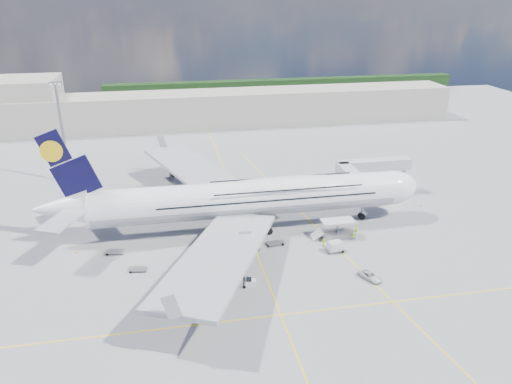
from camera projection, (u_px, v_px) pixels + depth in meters
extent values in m
plane|color=gray|center=(256.00, 252.00, 93.90)|extent=(300.00, 300.00, 0.00)
cube|color=yellow|center=(256.00, 252.00, 93.90)|extent=(0.25, 220.00, 0.01)
cube|color=yellow|center=(281.00, 315.00, 75.72)|extent=(120.00, 0.25, 0.01)
cube|color=yellow|center=(312.00, 223.00, 105.43)|extent=(14.16, 99.06, 0.01)
cylinder|color=white|center=(247.00, 198.00, 100.42)|extent=(62.00, 7.20, 7.20)
cylinder|color=#9EA0A5|center=(247.00, 199.00, 100.48)|extent=(60.76, 7.13, 7.13)
ellipsoid|color=white|center=(285.00, 186.00, 101.06)|extent=(36.00, 6.84, 3.76)
ellipsoid|color=white|center=(390.00, 188.00, 105.82)|extent=(11.52, 7.20, 7.20)
ellipsoid|color=black|center=(405.00, 184.00, 106.16)|extent=(3.84, 4.16, 1.44)
cone|color=white|center=(61.00, 208.00, 93.93)|extent=(10.00, 6.84, 6.84)
cube|color=black|center=(66.00, 163.00, 90.95)|extent=(11.02, 0.46, 14.61)
cylinder|color=yellow|center=(51.00, 151.00, 89.64)|extent=(4.00, 0.60, 4.00)
cube|color=#999EA3|center=(199.00, 173.00, 117.66)|extent=(25.49, 39.15, 3.35)
cube|color=#999EA3|center=(219.00, 256.00, 81.30)|extent=(25.49, 39.15, 3.35)
cylinder|color=#B7BABF|center=(224.00, 193.00, 112.62)|extent=(5.20, 3.50, 3.50)
cylinder|color=#B7BABF|center=(200.00, 178.00, 121.38)|extent=(5.20, 3.50, 3.50)
cylinder|color=#B7BABF|center=(242.00, 244.00, 89.90)|extent=(5.20, 3.50, 3.50)
cylinder|color=#B7BABF|center=(225.00, 278.00, 79.57)|extent=(5.20, 3.50, 3.50)
cylinder|color=gray|center=(362.00, 209.00, 106.52)|extent=(0.44, 0.44, 3.80)
cylinder|color=black|center=(361.00, 216.00, 107.10)|extent=(1.30, 0.90, 1.30)
cylinder|color=gray|center=(247.00, 219.00, 102.16)|extent=(0.56, 0.56, 3.80)
cylinder|color=black|center=(244.00, 219.00, 105.62)|extent=(1.50, 0.90, 1.50)
cube|color=#B7B7BC|center=(349.00, 174.00, 112.48)|extent=(3.00, 10.00, 2.60)
cube|color=#B7B7BC|center=(374.00, 165.00, 118.42)|extent=(18.00, 3.00, 2.60)
cylinder|color=gray|center=(352.00, 184.00, 116.90)|extent=(0.80, 0.80, 7.10)
cylinder|color=black|center=(351.00, 196.00, 118.07)|extent=(0.90, 0.80, 0.90)
cylinder|color=gray|center=(403.00, 177.00, 121.15)|extent=(1.00, 1.00, 7.10)
cube|color=gray|center=(402.00, 189.00, 122.35)|extent=(2.00, 2.00, 0.80)
cylinder|color=#B7B7BC|center=(355.00, 180.00, 109.02)|extent=(3.60, 3.60, 2.80)
cube|color=silver|center=(338.00, 221.00, 98.18)|extent=(6.50, 3.20, 0.35)
cube|color=gray|center=(337.00, 234.00, 99.29)|extent=(6.50, 3.20, 1.10)
cube|color=gray|center=(337.00, 228.00, 98.73)|extent=(0.22, 1.99, 3.00)
cylinder|color=black|center=(326.00, 239.00, 97.83)|extent=(0.70, 0.30, 0.70)
cube|color=silver|center=(317.00, 234.00, 98.39)|extent=(2.16, 2.60, 1.60)
cylinder|color=gray|center=(63.00, 135.00, 123.11)|extent=(0.70, 0.70, 25.00)
cube|color=gray|center=(55.00, 83.00, 118.30)|extent=(3.00, 0.40, 0.60)
cube|color=#B2AD9E|center=(206.00, 109.00, 177.99)|extent=(180.00, 16.00, 12.00)
cube|color=#193814|center=(284.00, 88.00, 226.62)|extent=(160.00, 6.00, 8.00)
cube|color=gray|center=(138.00, 269.00, 87.45)|extent=(3.26, 2.02, 0.18)
cylinder|color=black|center=(130.00, 272.00, 86.73)|extent=(0.45, 0.18, 0.45)
cylinder|color=black|center=(145.00, 267.00, 88.28)|extent=(0.45, 0.18, 0.45)
cube|color=gray|center=(222.00, 269.00, 87.35)|extent=(3.50, 2.68, 0.19)
cylinder|color=black|center=(215.00, 272.00, 86.61)|extent=(0.46, 0.19, 0.46)
cylinder|color=black|center=(228.00, 267.00, 88.18)|extent=(0.46, 0.19, 0.46)
cube|color=gray|center=(212.00, 296.00, 79.84)|extent=(2.76, 1.56, 0.16)
cylinder|color=black|center=(205.00, 299.00, 79.20)|extent=(0.40, 0.16, 0.40)
cylinder|color=black|center=(218.00, 294.00, 80.56)|extent=(0.40, 0.16, 0.40)
cube|color=gray|center=(115.00, 252.00, 93.19)|extent=(3.60, 2.34, 0.20)
cylinder|color=black|center=(107.00, 255.00, 92.40)|extent=(0.49, 0.20, 0.49)
cylinder|color=black|center=(122.00, 250.00, 94.08)|extent=(0.49, 0.20, 0.49)
cube|color=gray|center=(335.00, 250.00, 93.76)|extent=(3.60, 2.34, 0.20)
cylinder|color=black|center=(329.00, 253.00, 92.97)|extent=(0.49, 0.20, 0.49)
cylinder|color=black|center=(340.00, 248.00, 94.65)|extent=(0.49, 0.20, 0.49)
cube|color=silver|center=(335.00, 246.00, 93.42)|extent=(2.71, 2.07, 1.67)
cube|color=gray|center=(275.00, 243.00, 96.40)|extent=(3.68, 2.49, 0.20)
cylinder|color=black|center=(269.00, 246.00, 95.61)|extent=(0.49, 0.20, 0.49)
cylinder|color=black|center=(281.00, 241.00, 97.30)|extent=(0.49, 0.20, 0.49)
cube|color=silver|center=(249.00, 283.00, 82.77)|extent=(2.60, 1.49, 1.14)
cube|color=black|center=(249.00, 280.00, 82.51)|extent=(1.02, 1.17, 0.44)
cylinder|color=black|center=(244.00, 287.00, 82.31)|extent=(0.56, 0.22, 0.56)
cylinder|color=black|center=(254.00, 283.00, 83.49)|extent=(0.56, 0.22, 0.56)
cube|color=gray|center=(222.00, 193.00, 118.36)|extent=(6.79, 3.28, 2.01)
cube|color=silver|center=(219.00, 186.00, 117.51)|extent=(5.11, 3.14, 2.21)
cube|color=silver|center=(233.00, 188.00, 118.45)|extent=(2.10, 2.53, 1.60)
cube|color=black|center=(236.00, 188.00, 118.50)|extent=(0.42, 2.01, 0.90)
cylinder|color=black|center=(232.00, 196.00, 117.87)|extent=(1.10, 0.35, 1.10)
cylinder|color=black|center=(213.00, 193.00, 119.19)|extent=(1.10, 0.35, 1.10)
cube|color=orange|center=(219.00, 188.00, 117.78)|extent=(5.17, 3.20, 0.50)
cube|color=gray|center=(184.00, 172.00, 131.62)|extent=(7.74, 5.00, 2.23)
cube|color=silver|center=(180.00, 164.00, 130.69)|extent=(5.99, 4.45, 2.46)
cube|color=silver|center=(194.00, 167.00, 131.73)|extent=(2.77, 3.10, 1.79)
cube|color=black|center=(197.00, 166.00, 131.78)|extent=(0.92, 2.16, 1.00)
cylinder|color=black|center=(194.00, 175.00, 131.08)|extent=(1.23, 0.39, 1.23)
cylinder|color=black|center=(174.00, 172.00, 132.55)|extent=(1.23, 0.39, 1.23)
imported|color=silver|center=(370.00, 276.00, 84.87)|extent=(3.56, 4.76, 1.20)
imported|color=#CAFF1A|center=(356.00, 229.00, 100.55)|extent=(0.78, 0.61, 1.87)
imported|color=#B1FF1A|center=(353.00, 236.00, 98.01)|extent=(0.98, 0.99, 1.61)
imported|color=#B8F619|center=(223.00, 267.00, 86.92)|extent=(0.51, 1.12, 1.89)
imported|color=#B5F319|center=(323.00, 242.00, 95.73)|extent=(0.84, 0.91, 1.57)
imported|color=#D0FF1A|center=(209.00, 278.00, 83.71)|extent=(1.39, 1.04, 1.91)
cone|color=orange|center=(421.00, 205.00, 113.34)|extent=(0.41, 0.41, 0.53)
cube|color=orange|center=(421.00, 206.00, 113.43)|extent=(0.36, 0.36, 0.03)
cone|color=orange|center=(175.00, 221.00, 105.93)|extent=(0.41, 0.41, 0.52)
cube|color=orange|center=(175.00, 222.00, 106.02)|extent=(0.35, 0.35, 0.03)
cone|color=orange|center=(168.00, 192.00, 120.85)|extent=(0.45, 0.45, 0.57)
cube|color=orange|center=(168.00, 193.00, 120.96)|extent=(0.39, 0.39, 0.03)
cone|color=orange|center=(203.00, 273.00, 86.34)|extent=(0.46, 0.46, 0.58)
cube|color=orange|center=(203.00, 274.00, 86.44)|extent=(0.39, 0.39, 0.03)
cone|color=orange|center=(203.00, 278.00, 84.75)|extent=(0.43, 0.43, 0.55)
cube|color=orange|center=(203.00, 280.00, 84.85)|extent=(0.37, 0.37, 0.03)
cone|color=orange|center=(77.00, 252.00, 93.21)|extent=(0.42, 0.42, 0.54)
cube|color=orange|center=(77.00, 253.00, 93.31)|extent=(0.37, 0.37, 0.03)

